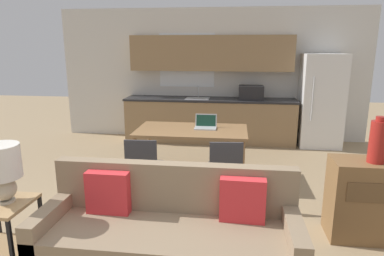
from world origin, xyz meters
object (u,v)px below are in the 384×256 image
object	(u,v)px
side_table	(3,222)
vase	(378,141)
dining_table	(192,133)
credenza	(377,200)
dining_chair_near_right	(225,167)
refrigerator	(321,101)
laptop	(206,125)
dining_chair_near_left	(143,165)
table_lamp	(1,168)
couch	(170,231)

from	to	relation	value
side_table	vase	world-z (taller)	vase
dining_table	credenza	bearing A→B (deg)	-33.93
vase	dining_chair_near_right	distance (m)	1.71
refrigerator	laptop	size ratio (longest dim) A/B	5.58
credenza	dining_chair_near_right	bearing A→B (deg)	158.70
vase	laptop	world-z (taller)	vase
side_table	dining_chair_near_left	world-z (taller)	dining_chair_near_left
laptop	dining_chair_near_left	bearing A→B (deg)	-127.68
dining_table	laptop	size ratio (longest dim) A/B	4.99
credenza	vase	distance (m)	0.64
table_lamp	side_table	bearing A→B (deg)	-139.67
side_table	vase	distance (m)	3.60
couch	dining_chair_near_right	xyz separation A→B (m)	(0.45, 1.33, 0.13)
dining_chair_near_right	laptop	xyz separation A→B (m)	(-0.33, 0.90, 0.33)
credenza	laptop	bearing A→B (deg)	141.36
refrigerator	laptop	world-z (taller)	refrigerator
dining_chair_near_right	laptop	size ratio (longest dim) A/B	2.59
couch	vase	distance (m)	2.16
vase	dining_chair_near_right	world-z (taller)	vase
dining_table	side_table	size ratio (longest dim) A/B	2.78
refrigerator	side_table	distance (m)	5.69
dining_chair_near_left	dining_chair_near_right	bearing A→B (deg)	179.34
dining_table	laptop	xyz separation A→B (m)	(0.19, 0.11, 0.11)
side_table	table_lamp	distance (m)	0.51
couch	laptop	bearing A→B (deg)	86.94
refrigerator	credenza	distance (m)	3.47
side_table	dining_chair_near_right	distance (m)	2.45
couch	table_lamp	world-z (taller)	table_lamp
dining_table	dining_chair_near_right	distance (m)	0.97
vase	laptop	size ratio (longest dim) A/B	1.42
couch	dining_chair_near_right	world-z (taller)	couch
couch	dining_table	bearing A→B (deg)	92.02
couch	dining_chair_near_right	size ratio (longest dim) A/B	2.70
table_lamp	laptop	bearing A→B (deg)	55.51
dining_table	side_table	bearing A→B (deg)	-122.65
side_table	vase	bearing A→B (deg)	13.29
laptop	couch	bearing A→B (deg)	-93.64
dining_table	dining_chair_near_right	world-z (taller)	dining_chair_near_right
refrigerator	vase	world-z (taller)	refrigerator
table_lamp	credenza	distance (m)	3.61
laptop	vase	bearing A→B (deg)	-41.11
couch	side_table	world-z (taller)	couch
refrigerator	dining_chair_near_left	world-z (taller)	refrigerator
credenza	dining_chair_near_right	distance (m)	1.68
table_lamp	dining_chair_near_right	xyz separation A→B (m)	(1.93, 1.43, -0.43)
refrigerator	credenza	size ratio (longest dim) A/B	1.92
dining_chair_near_right	credenza	bearing A→B (deg)	153.57
side_table	laptop	size ratio (longest dim) A/B	1.80
table_lamp	refrigerator	bearing A→B (deg)	49.09
refrigerator	dining_chair_near_left	bearing A→B (deg)	-134.33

